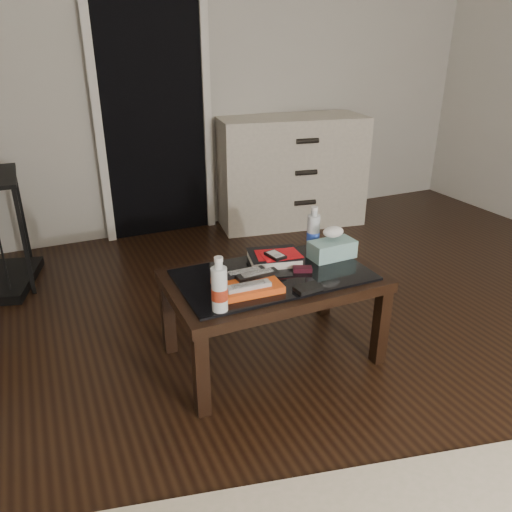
{
  "coord_description": "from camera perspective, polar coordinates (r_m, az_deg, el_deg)",
  "views": [
    {
      "loc": [
        -1.3,
        -1.41,
        1.5
      ],
      "look_at": [
        -0.42,
        0.54,
        0.55
      ],
      "focal_mm": 35.0,
      "sensor_mm": 36.0,
      "label": 1
    }
  ],
  "objects": [
    {
      "name": "doorway",
      "position": [
        4.01,
        -11.72,
        16.63
      ],
      "size": [
        0.9,
        0.08,
        2.07
      ],
      "color": "black",
      "rests_on": "ground"
    },
    {
      "name": "flip_phone",
      "position": [
        2.4,
        5.33,
        -1.5
      ],
      "size": [
        0.1,
        0.08,
        0.02
      ],
      "primitive_type": "cube",
      "rotation": [
        0.0,
        0.0,
        -0.41
      ],
      "color": "#320B14",
      "rests_on": "coffee_table"
    },
    {
      "name": "remote_silver",
      "position": [
        2.17,
        -0.86,
        -3.42
      ],
      "size": [
        0.2,
        0.06,
        0.02
      ],
      "primitive_type": "cube",
      "rotation": [
        0.0,
        0.0,
        -0.03
      ],
      "color": "#B8B9BD",
      "rests_on": "magazines"
    },
    {
      "name": "water_bottle_left",
      "position": [
        2.02,
        -4.22,
        -3.22
      ],
      "size": [
        0.07,
        0.07,
        0.24
      ],
      "primitive_type": "cylinder",
      "rotation": [
        0.0,
        0.0,
        -0.1
      ],
      "color": "white",
      "rests_on": "coffee_table"
    },
    {
      "name": "magazines",
      "position": [
        2.23,
        -0.98,
        -3.37
      ],
      "size": [
        0.29,
        0.22,
        0.03
      ],
      "primitive_type": "cube",
      "rotation": [
        0.0,
        0.0,
        -0.04
      ],
      "color": "#EE5116",
      "rests_on": "coffee_table"
    },
    {
      "name": "water_bottle_right",
      "position": [
        2.61,
        6.58,
        3.13
      ],
      "size": [
        0.07,
        0.07,
        0.24
      ],
      "primitive_type": "cylinder",
      "rotation": [
        0.0,
        0.0,
        -0.11
      ],
      "color": "silver",
      "rests_on": "coffee_table"
    },
    {
      "name": "textbook",
      "position": [
        2.49,
        2.1,
        -0.18
      ],
      "size": [
        0.29,
        0.25,
        0.05
      ],
      "primitive_type": "cube",
      "rotation": [
        0.0,
        0.0,
        -0.23
      ],
      "color": "black",
      "rests_on": "coffee_table"
    },
    {
      "name": "ground",
      "position": [
        2.43,
        14.88,
        -15.05
      ],
      "size": [
        5.0,
        5.0,
        0.0
      ],
      "primitive_type": "plane",
      "color": "black",
      "rests_on": "ground"
    },
    {
      "name": "coffee_table",
      "position": [
        2.4,
        1.96,
        -3.45
      ],
      "size": [
        1.0,
        0.6,
        0.46
      ],
      "color": "black",
      "rests_on": "ground"
    },
    {
      "name": "ipod",
      "position": [
        2.42,
        2.22,
        0.1
      ],
      "size": [
        0.08,
        0.11,
        0.02
      ],
      "primitive_type": "cube",
      "rotation": [
        0.0,
        0.0,
        0.18
      ],
      "color": "black",
      "rests_on": "dvd_mailers"
    },
    {
      "name": "remote_black_front",
      "position": [
        2.27,
        0.17,
        -2.12
      ],
      "size": [
        0.2,
        0.06,
        0.02
      ],
      "primitive_type": "cube",
      "rotation": [
        0.0,
        0.0,
        0.06
      ],
      "color": "black",
      "rests_on": "magazines"
    },
    {
      "name": "tissue_box",
      "position": [
        2.55,
        8.69,
        0.76
      ],
      "size": [
        0.23,
        0.13,
        0.09
      ],
      "primitive_type": "cube",
      "rotation": [
        0.0,
        0.0,
        0.03
      ],
      "color": "teal",
      "rests_on": "coffee_table"
    },
    {
      "name": "dresser",
      "position": [
        4.27,
        3.98,
        9.63
      ],
      "size": [
        1.26,
        0.68,
        0.9
      ],
      "rotation": [
        0.0,
        0.0,
        -0.16
      ],
      "color": "beige",
      "rests_on": "ground"
    },
    {
      "name": "dvd_mailers",
      "position": [
        2.46,
        2.23,
        0.22
      ],
      "size": [
        0.22,
        0.18,
        0.01
      ],
      "primitive_type": "cube",
      "rotation": [
        0.0,
        0.0,
        -0.26
      ],
      "color": "red",
      "rests_on": "textbook"
    },
    {
      "name": "remote_black_back",
      "position": [
        2.29,
        -1.35,
        -1.88
      ],
      "size": [
        0.2,
        0.05,
        0.02
      ],
      "primitive_type": "cube",
      "rotation": [
        0.0,
        0.0,
        0.02
      ],
      "color": "black",
      "rests_on": "magazines"
    },
    {
      "name": "wallet",
      "position": [
        2.23,
        5.95,
        -3.69
      ],
      "size": [
        0.13,
        0.08,
        0.02
      ],
      "primitive_type": "cube",
      "rotation": [
        0.0,
        0.0,
        0.1
      ],
      "color": "black",
      "rests_on": "coffee_table"
    }
  ]
}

